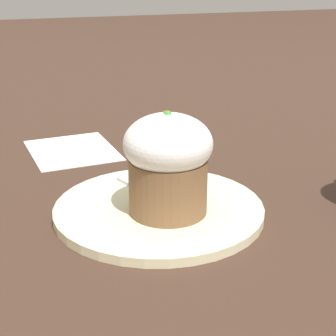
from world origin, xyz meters
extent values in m
plane|color=#3D281E|center=(0.00, 0.00, 0.00)|extent=(4.00, 4.00, 0.00)
cylinder|color=beige|center=(0.00, 0.00, 0.01)|extent=(0.23, 0.23, 0.01)
cylinder|color=brown|center=(-0.02, -0.01, 0.04)|extent=(0.08, 0.08, 0.06)
ellipsoid|color=white|center=(-0.02, -0.01, 0.09)|extent=(0.09, 0.09, 0.06)
cone|color=orange|center=(-0.01, -0.01, 0.12)|extent=(0.01, 0.01, 0.01)
sphere|color=green|center=(-0.02, -0.01, 0.12)|extent=(0.01, 0.01, 0.01)
cube|color=#B7B7BC|center=(0.05, 0.01, 0.01)|extent=(0.08, 0.04, 0.00)
ellipsoid|color=#B7B7BC|center=(-0.01, -0.01, 0.01)|extent=(0.05, 0.05, 0.01)
cube|color=white|center=(0.24, 0.06, 0.00)|extent=(0.15, 0.13, 0.00)
camera|label=1|loc=(-0.54, 0.15, 0.27)|focal=60.00mm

